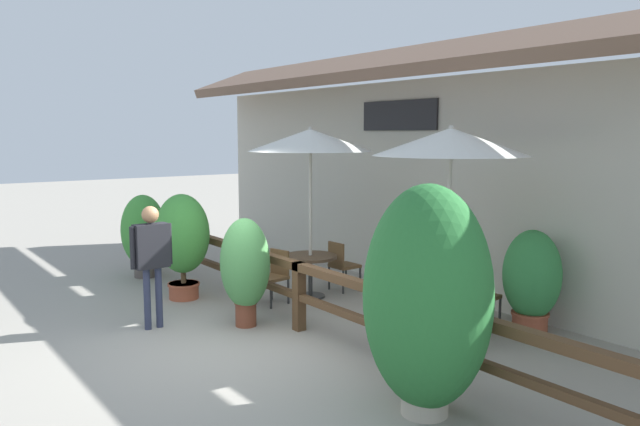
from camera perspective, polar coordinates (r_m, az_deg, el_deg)
ground_plane at (r=8.22m, az=-8.09°, el=-11.88°), size 60.00×60.00×0.00m
building_facade at (r=10.36m, az=12.12°, el=4.23°), size 14.28×1.49×4.23m
patio_railing at (r=8.55m, az=-1.94°, el=-6.21°), size 10.40×0.14×0.95m
patio_umbrella_near at (r=10.06m, az=-0.91°, el=6.64°), size 2.01×2.01×2.80m
dining_table_near at (r=10.28m, az=-0.88°, el=-4.66°), size 0.88×0.88×0.70m
chair_near_streetside at (r=9.96m, az=-4.21°, el=-5.58°), size 0.50×0.50×0.85m
chair_near_wallside at (r=10.73m, az=2.00°, el=-4.62°), size 0.43×0.43×0.85m
patio_umbrella_middle at (r=8.18m, az=11.86°, el=6.33°), size 2.01×2.01×2.80m
dining_table_middle at (r=8.45m, az=11.50°, el=-7.46°), size 0.88×0.88×0.70m
chair_middle_streetside at (r=8.02m, az=7.87°, el=-8.82°), size 0.42×0.42×0.85m
chair_middle_wallside at (r=9.01m, az=14.33°, el=-7.18°), size 0.48×0.48×0.85m
potted_plant_tall_tropical at (r=6.03m, az=9.75°, el=-7.76°), size 1.29×1.16×2.23m
potted_plant_corner_fern at (r=12.12m, az=-15.83°, el=-1.75°), size 0.91×0.82×1.56m
potted_plant_small_flowering at (r=8.76m, az=-6.87°, el=-4.81°), size 0.75×0.68×1.53m
potted_plant_entrance_palm at (r=10.35m, az=-12.47°, el=-2.17°), size 0.95×0.86×1.72m
potted_plant_broad_leaf at (r=8.94m, az=18.79°, el=-5.72°), size 0.80×0.72×1.41m
pedestrian at (r=8.85m, az=-15.16°, el=-3.32°), size 0.23×0.60×1.71m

